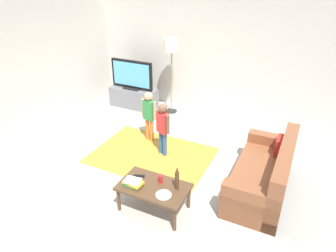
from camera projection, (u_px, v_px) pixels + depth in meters
name	position (u px, v px, depth m)	size (l,w,h in m)	color
ground	(153.00, 173.00, 5.36)	(7.80, 7.80, 0.00)	#B2ADA3
wall_back	(213.00, 56.00, 7.12)	(6.00, 0.12, 2.70)	silver
wall_left	(14.00, 75.00, 5.90)	(0.12, 6.00, 2.70)	silver
area_rug	(152.00, 155.00, 5.87)	(2.20, 1.60, 0.01)	#B28C33
tv_stand	(134.00, 98.00, 7.77)	(1.20, 0.44, 0.50)	slate
tv	(132.00, 75.00, 7.48)	(1.10, 0.28, 0.71)	black
couch	(266.00, 176.00, 4.81)	(0.80, 1.80, 0.86)	brown
floor_lamp	(172.00, 49.00, 6.91)	(0.36, 0.36, 1.78)	#262626
child_near_tv	(149.00, 112.00, 6.10)	(0.35, 0.17, 1.06)	orange
child_center	(163.00, 125.00, 5.62)	(0.33, 0.20, 1.04)	#33598C
coffee_table	(154.00, 189.00, 4.42)	(1.00, 0.60, 0.42)	#513823
book_stack	(133.00, 183.00, 4.39)	(0.30, 0.20, 0.10)	#388C4C
bottle	(177.00, 180.00, 4.29)	(0.06, 0.06, 0.34)	#4C3319
tv_remote	(139.00, 176.00, 4.59)	(0.17, 0.05, 0.02)	black
soda_can	(160.00, 179.00, 4.45)	(0.07, 0.07, 0.12)	red
plate	(164.00, 195.00, 4.21)	(0.22, 0.22, 0.02)	white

